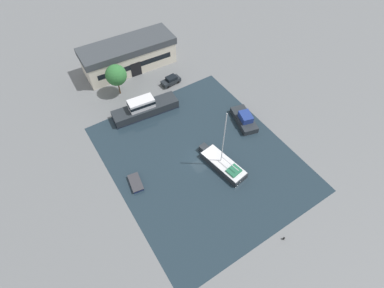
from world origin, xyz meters
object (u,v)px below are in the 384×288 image
at_px(warehouse_building, 129,55).
at_px(cabin_boat, 244,119).
at_px(sailboat_moored, 223,164).
at_px(motor_cruiser, 144,108).
at_px(small_dinghy, 136,183).
at_px(quay_tree_near_building, 116,75).
at_px(parked_car, 171,80).

xyz_separation_m(warehouse_building, cabin_boat, (10.65, -27.07, -2.24)).
distance_m(sailboat_moored, motor_cruiser, 19.04).
bearing_deg(small_dinghy, cabin_boat, -168.31).
bearing_deg(motor_cruiser, warehouse_building, -9.51).
bearing_deg(cabin_boat, small_dinghy, -162.21).
xyz_separation_m(quay_tree_near_building, motor_cruiser, (1.71, -7.84, -3.37)).
bearing_deg(cabin_boat, sailboat_moored, -132.94).
bearing_deg(cabin_boat, motor_cruiser, 154.57).
relative_size(sailboat_moored, small_dinghy, 3.32).
bearing_deg(parked_car, sailboat_moored, 166.52).
relative_size(quay_tree_near_building, sailboat_moored, 0.55).
bearing_deg(small_dinghy, parked_car, -124.63).
height_order(quay_tree_near_building, motor_cruiser, quay_tree_near_building).
bearing_deg(parked_car, cabin_boat, -165.69).
bearing_deg(small_dinghy, quay_tree_near_building, -99.27).
relative_size(quay_tree_near_building, motor_cruiser, 0.52).
height_order(warehouse_building, parked_car, warehouse_building).
xyz_separation_m(quay_tree_near_building, sailboat_moored, (6.82, -26.17, -3.96)).
bearing_deg(sailboat_moored, motor_cruiser, 96.33).
height_order(warehouse_building, motor_cruiser, warehouse_building).
bearing_deg(quay_tree_near_building, small_dinghy, -107.97).
distance_m(quay_tree_near_building, sailboat_moored, 27.34).
height_order(warehouse_building, sailboat_moored, sailboat_moored).
relative_size(quay_tree_near_building, parked_car, 1.59).
bearing_deg(motor_cruiser, quay_tree_near_building, 17.79).
bearing_deg(warehouse_building, sailboat_moored, -85.57).
distance_m(motor_cruiser, cabin_boat, 19.13).
xyz_separation_m(quay_tree_near_building, small_dinghy, (-6.94, -21.40, -4.36)).
distance_m(warehouse_building, quay_tree_near_building, 9.05).
xyz_separation_m(quay_tree_near_building, cabin_boat, (16.30, -20.19, -3.83)).
bearing_deg(sailboat_moored, quay_tree_near_building, 95.35).
xyz_separation_m(parked_car, sailboat_moored, (-3.56, -23.13, -0.15)).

